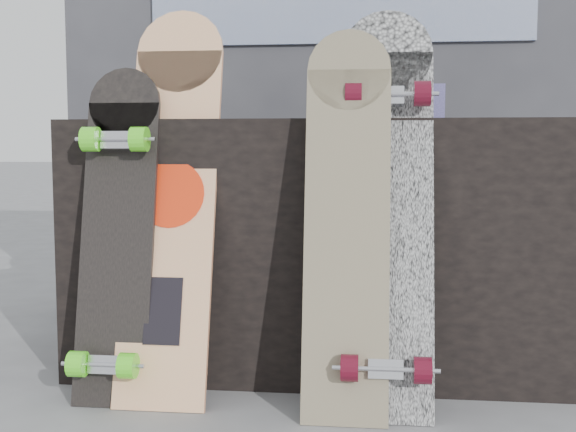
# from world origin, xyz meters

# --- Properties ---
(ground) EXTENTS (60.00, 60.00, 0.00)m
(ground) POSITION_xyz_m (0.00, 0.00, 0.00)
(ground) COLOR slate
(ground) RESTS_ON ground
(vendor_table) EXTENTS (1.60, 0.60, 0.80)m
(vendor_table) POSITION_xyz_m (0.00, 0.50, 0.40)
(vendor_table) COLOR black
(vendor_table) RESTS_ON ground
(booth) EXTENTS (2.40, 0.22, 2.20)m
(booth) POSITION_xyz_m (0.00, 1.35, 1.10)
(booth) COLOR #35353A
(booth) RESTS_ON ground
(merch_box_purple) EXTENTS (0.18, 0.12, 0.10)m
(merch_box_purple) POSITION_xyz_m (-0.53, 0.60, 0.85)
(merch_box_purple) COLOR navy
(merch_box_purple) RESTS_ON vendor_table
(merch_box_small) EXTENTS (0.14, 0.14, 0.12)m
(merch_box_small) POSITION_xyz_m (0.30, 0.59, 0.86)
(merch_box_small) COLOR navy
(merch_box_small) RESTS_ON vendor_table
(merch_box_flat) EXTENTS (0.22, 0.10, 0.06)m
(merch_box_flat) POSITION_xyz_m (0.07, 0.56, 0.83)
(merch_box_flat) COLOR #D1B78C
(merch_box_flat) RESTS_ON vendor_table
(longboard_geisha) EXTENTS (0.26, 0.35, 1.13)m
(longboard_geisha) POSITION_xyz_m (-0.44, 0.19, 0.60)
(longboard_geisha) COLOR beige
(longboard_geisha) RESTS_ON ground
(longboard_celtic) EXTENTS (0.23, 0.23, 1.04)m
(longboard_celtic) POSITION_xyz_m (0.07, 0.08, 0.55)
(longboard_celtic) COLOR tan
(longboard_celtic) RESTS_ON ground
(longboard_cascadia) EXTENTS (0.25, 0.37, 1.11)m
(longboard_cascadia) POSITION_xyz_m (0.18, 0.14, 0.58)
(longboard_cascadia) COLOR silver
(longboard_cascadia) RESTS_ON ground
(skateboard_dark) EXTENTS (0.21, 0.29, 0.95)m
(skateboard_dark) POSITION_xyz_m (-0.58, 0.12, 0.49)
(skateboard_dark) COLOR black
(skateboard_dark) RESTS_ON ground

